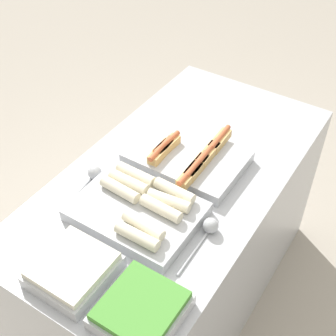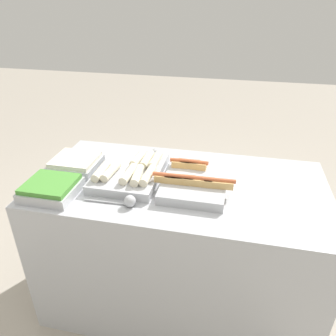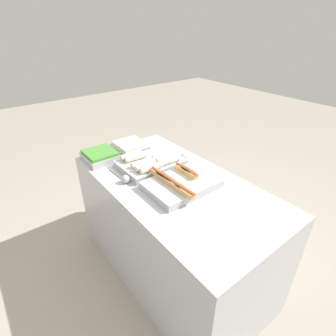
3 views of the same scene
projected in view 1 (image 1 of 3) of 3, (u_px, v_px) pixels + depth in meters
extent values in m
plane|color=#ADA393|center=(175.00, 291.00, 2.50)|extent=(12.00, 12.00, 0.00)
cube|color=#B7BABF|center=(176.00, 240.00, 2.21)|extent=(1.54, 0.80, 0.86)
cube|color=#B7BABF|center=(187.00, 158.00, 1.95)|extent=(0.32, 0.47, 0.05)
cube|color=tan|center=(196.00, 167.00, 1.84)|extent=(0.15, 0.05, 0.04)
cylinder|color=#CC6038|center=(197.00, 164.00, 1.83)|extent=(0.16, 0.03, 0.02)
cube|color=tan|center=(190.00, 175.00, 1.81)|extent=(0.14, 0.05, 0.04)
cylinder|color=#CC6038|center=(190.00, 171.00, 1.80)|extent=(0.16, 0.02, 0.02)
cube|color=tan|center=(220.00, 141.00, 1.97)|extent=(0.14, 0.05, 0.04)
cylinder|color=#CC6038|center=(220.00, 137.00, 1.95)|extent=(0.16, 0.03, 0.02)
cube|color=tan|center=(208.00, 154.00, 1.90)|extent=(0.14, 0.05, 0.04)
cylinder|color=#CC6038|center=(208.00, 150.00, 1.89)|extent=(0.16, 0.03, 0.02)
cube|color=tan|center=(161.00, 152.00, 1.91)|extent=(0.15, 0.05, 0.04)
cylinder|color=#CC6038|center=(161.00, 148.00, 1.90)|extent=(0.16, 0.03, 0.02)
cube|color=tan|center=(167.00, 146.00, 1.94)|extent=(0.15, 0.05, 0.04)
cylinder|color=#CC6038|center=(167.00, 142.00, 1.93)|extent=(0.16, 0.03, 0.02)
cube|color=#B7BABF|center=(137.00, 212.00, 1.73)|extent=(0.34, 0.45, 0.05)
cylinder|color=beige|center=(161.00, 209.00, 1.68)|extent=(0.05, 0.17, 0.04)
cylinder|color=beige|center=(169.00, 201.00, 1.70)|extent=(0.06, 0.17, 0.04)
cylinder|color=beige|center=(136.00, 174.00, 1.81)|extent=(0.05, 0.17, 0.04)
cylinder|color=beige|center=(143.00, 225.00, 1.62)|extent=(0.06, 0.17, 0.04)
cylinder|color=beige|center=(129.00, 182.00, 1.78)|extent=(0.05, 0.17, 0.04)
cylinder|color=beige|center=(120.00, 190.00, 1.75)|extent=(0.05, 0.17, 0.04)
cylinder|color=beige|center=(137.00, 236.00, 1.58)|extent=(0.04, 0.17, 0.04)
cylinder|color=beige|center=(174.00, 191.00, 1.74)|extent=(0.05, 0.17, 0.04)
cube|color=#B7BABF|center=(141.00, 312.00, 1.42)|extent=(0.26, 0.24, 0.05)
cube|color=#4C9338|center=(141.00, 305.00, 1.40)|extent=(0.23, 0.22, 0.02)
cube|color=#B7BABF|center=(74.00, 272.00, 1.53)|extent=(0.26, 0.24, 0.05)
cube|color=silver|center=(72.00, 265.00, 1.51)|extent=(0.23, 0.22, 0.02)
cylinder|color=#B2B5BA|center=(194.00, 251.00, 1.62)|extent=(0.23, 0.02, 0.01)
sphere|color=#B2B5BA|center=(211.00, 225.00, 1.67)|extent=(0.06, 0.06, 0.06)
cylinder|color=#B2B5BA|center=(78.00, 193.00, 1.83)|extent=(0.21, 0.03, 0.01)
sphere|color=#B2B5BA|center=(95.00, 172.00, 1.88)|extent=(0.06, 0.06, 0.06)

